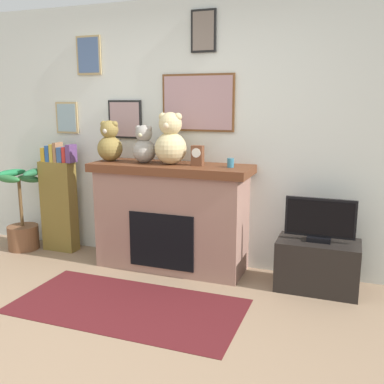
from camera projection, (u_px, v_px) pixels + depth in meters
ground_plane at (73, 357)px, 2.85m from camera, size 12.00×12.00×0.00m
back_wall at (184, 134)px, 4.42m from camera, size 5.20×0.15×2.60m
fireplace at (171, 216)px, 4.29m from camera, size 1.57×0.56×1.04m
bookshelf at (59, 200)px, 4.80m from camera, size 0.42×0.16×1.20m
potted_plant at (23, 220)px, 4.88m from camera, size 0.48×0.43×0.92m
tv_stand at (317, 265)px, 3.83m from camera, size 0.70×0.40×0.45m
television at (320, 221)px, 3.75m from camera, size 0.59×0.14×0.38m
area_rug at (127, 306)px, 3.55m from camera, size 1.87×0.93×0.01m
candle_jar at (231, 163)px, 3.96m from camera, size 0.06×0.06×0.08m
mantel_clock at (198, 156)px, 4.06m from camera, size 0.11×0.08×0.19m
teddy_bear_brown at (110, 143)px, 4.36m from camera, size 0.25×0.25×0.40m
teddy_bear_grey at (144, 146)px, 4.23m from camera, size 0.23×0.23×0.37m
teddy_bear_cream at (171, 141)px, 4.13m from camera, size 0.30×0.30×0.49m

